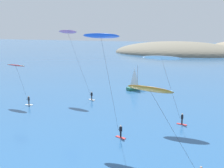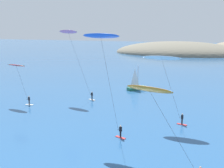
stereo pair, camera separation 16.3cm
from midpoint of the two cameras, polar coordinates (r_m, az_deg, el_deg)
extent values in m
ellipsoid|color=#6B6656|center=(171.27, 13.29, 6.13)|extent=(75.52, 53.08, 13.75)
cube|color=#23664C|center=(65.63, 5.12, -0.85)|extent=(3.88, 4.74, 0.70)
cone|color=#23664C|center=(67.09, 6.75, -0.62)|extent=(1.78, 2.15, 0.67)
cylinder|color=#B2B2B7|center=(65.29, 5.37, 1.63)|extent=(0.12, 0.12, 5.00)
pyramid|color=white|center=(64.78, 4.74, 1.41)|extent=(1.09, 1.53, 4.25)
cylinder|color=#A5A5AD|center=(65.16, 4.71, -0.39)|extent=(1.09, 1.53, 0.08)
cube|color=red|center=(37.07, 1.86, -10.81)|extent=(1.55, 0.88, 0.08)
cylinder|color=black|center=(36.91, 1.87, -10.17)|extent=(0.22, 0.22, 0.80)
cube|color=black|center=(36.67, 1.87, -9.15)|extent=(0.35, 0.22, 0.60)
sphere|color=beige|center=(36.52, 1.88, -8.53)|extent=(0.22, 0.22, 0.22)
cylinder|color=black|center=(36.85, 1.37, -9.24)|extent=(0.08, 0.55, 0.04)
ellipsoid|color=blue|center=(35.73, -2.19, 9.77)|extent=(5.27, 1.45, 0.80)
cylinder|color=gold|center=(35.73, -2.19, 9.85)|extent=(4.95, 0.51, 0.16)
cylinder|color=#333338|center=(35.78, -0.38, 0.04)|extent=(2.52, 0.20, 11.89)
cube|color=red|center=(43.10, 14.11, -7.97)|extent=(1.55, 0.70, 0.08)
cylinder|color=black|center=(42.96, 14.14, -7.41)|extent=(0.22, 0.22, 0.80)
cube|color=black|center=(42.74, 14.18, -6.52)|extent=(0.35, 0.21, 0.60)
sphere|color=tan|center=(42.62, 14.21, -5.98)|extent=(0.22, 0.22, 0.22)
cylinder|color=black|center=(42.82, 13.70, -6.64)|extent=(0.06, 0.55, 0.04)
ellipsoid|color=white|center=(41.54, 10.14, 5.27)|extent=(5.79, 1.65, 0.87)
cylinder|color=black|center=(41.54, 10.14, 5.34)|extent=(5.46, 0.34, 0.16)
cylinder|color=#333338|center=(41.94, 11.94, -0.84)|extent=(3.02, 0.12, 8.63)
cube|color=silver|center=(54.53, -16.36, -4.06)|extent=(1.54, 0.63, 0.08)
cylinder|color=black|center=(54.43, -16.39, -3.61)|extent=(0.22, 0.22, 0.80)
cube|color=black|center=(54.26, -16.43, -2.90)|extent=(0.36, 0.24, 0.60)
sphere|color=tan|center=(54.16, -16.45, -2.47)|extent=(0.22, 0.22, 0.22)
cylinder|color=black|center=(54.53, -16.68, -2.97)|extent=(0.10, 0.55, 0.04)
ellipsoid|color=red|center=(55.24, -18.81, 3.62)|extent=(4.59, 1.62, 0.56)
cylinder|color=#23D6DB|center=(55.23, -18.81, 3.67)|extent=(4.26, 0.64, 0.16)
cylinder|color=#333338|center=(54.80, -17.75, 0.29)|extent=(2.48, 0.31, 6.10)
sphere|color=tan|center=(27.52, 17.71, -15.92)|extent=(0.22, 0.22, 0.22)
ellipsoid|color=orange|center=(27.34, 7.71, -1.04)|extent=(5.16, 2.12, 0.86)
cylinder|color=#0F7FE5|center=(27.33, 7.71, -0.94)|extent=(4.72, 1.22, 0.16)
cylinder|color=#333338|center=(27.27, 12.26, -9.11)|extent=(4.97, 1.16, 7.01)
cube|color=silver|center=(56.09, -4.00, -3.21)|extent=(1.55, 0.77, 0.08)
cylinder|color=black|center=(55.98, -4.00, -2.78)|extent=(0.22, 0.22, 0.80)
cube|color=black|center=(55.82, -4.01, -2.08)|extent=(0.37, 0.25, 0.60)
sphere|color=beige|center=(55.72, -4.02, -1.66)|extent=(0.22, 0.22, 0.22)
cylinder|color=black|center=(56.05, -4.30, -2.15)|extent=(0.13, 0.55, 0.04)
ellipsoid|color=pink|center=(57.96, -8.83, 10.46)|extent=(4.68, 1.86, 0.89)
cylinder|color=#14895B|center=(57.96, -8.84, 10.51)|extent=(4.30, 0.84, 0.16)
cylinder|color=#333338|center=(56.62, -6.59, 4.21)|extent=(5.35, 0.88, 12.22)
camera|label=1|loc=(0.08, -89.89, 0.02)|focal=45.00mm
camera|label=2|loc=(0.08, 90.11, -0.02)|focal=45.00mm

